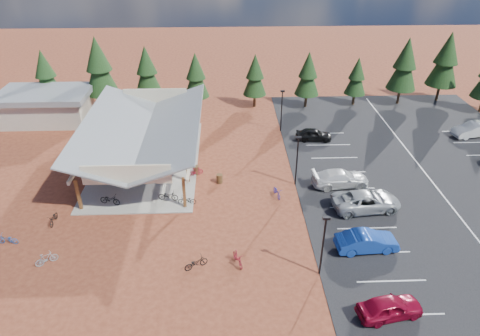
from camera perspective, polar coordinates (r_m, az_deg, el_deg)
ground at (r=39.77m, az=0.63°, el=-3.89°), size 140.00×140.00×0.00m
asphalt_lot at (r=46.79m, az=23.72°, el=-0.98°), size 27.00×44.00×0.04m
concrete_pad at (r=46.40m, az=-12.21°, el=0.90°), size 10.60×18.60×0.10m
bike_pavilion at (r=44.69m, az=-12.73°, el=5.10°), size 11.65×19.40×4.97m
outbuilding at (r=59.10m, az=-24.41°, el=7.56°), size 11.00×7.00×3.90m
lamp_post_0 at (r=30.72m, az=11.05°, el=-9.64°), size 0.50×0.25×5.14m
lamp_post_1 at (r=40.40m, az=7.63°, el=1.39°), size 0.50×0.25×5.14m
lamp_post_2 at (r=51.08m, az=5.58°, el=7.99°), size 0.50×0.25×5.14m
trash_bin_0 at (r=41.66m, az=-2.74°, el=-1.42°), size 0.60×0.60×0.90m
trash_bin_1 at (r=43.21m, az=-5.86°, el=-0.28°), size 0.60×0.60×0.90m
pine_0 at (r=62.04m, az=-24.53°, el=11.39°), size 3.42×3.42×7.97m
pine_1 at (r=58.71m, az=-18.31°, el=12.76°), size 4.19×4.19×9.77m
pine_2 at (r=58.85m, az=-12.33°, el=12.64°), size 3.52×3.52×8.19m
pine_3 at (r=56.82m, az=-5.91°, el=12.17°), size 3.28×3.28×7.65m
pine_4 at (r=57.57m, az=2.01°, el=12.27°), size 3.09×3.09×7.20m
pine_5 at (r=58.02m, az=9.05°, el=12.29°), size 3.24×3.24×7.55m
pine_6 at (r=60.34m, az=15.31°, el=11.71°), size 2.82×2.82×6.58m
pine_7 at (r=62.08m, az=21.13°, el=12.77°), size 3.90×3.90×9.07m
pine_8 at (r=65.34m, az=25.78°, el=12.90°), size 4.10×4.10×9.55m
bike_0 at (r=40.14m, az=-16.96°, el=-4.03°), size 2.00×1.12×1.00m
bike_1 at (r=44.54m, az=-15.01°, el=0.07°), size 1.92×0.87×1.12m
bike_2 at (r=47.62m, az=-16.09°, el=1.89°), size 1.89×0.93×0.95m
bike_3 at (r=52.56m, az=-12.99°, el=5.13°), size 1.60×0.63×0.94m
bike_4 at (r=39.47m, az=-9.55°, el=-3.66°), size 1.90×0.88×0.96m
bike_5 at (r=45.15m, az=-11.54°, el=0.85°), size 1.61×0.84×0.93m
bike_6 at (r=45.74m, az=-7.92°, el=1.53°), size 1.61×0.83×0.80m
bike_7 at (r=51.70m, az=-8.00°, el=5.24°), size 1.74×0.71×1.01m
bike_8 at (r=39.64m, az=-23.59°, el=-6.19°), size 0.65×1.77×0.92m
bike_9 at (r=35.62m, az=-24.41°, el=-10.94°), size 1.67×1.32×1.01m
bike_10 at (r=38.92m, az=-28.59°, el=-8.36°), size 1.76×0.77×0.90m
bike_11 at (r=32.52m, az=-0.31°, el=-11.94°), size 1.12×1.88×1.09m
bike_12 at (r=32.42m, az=-5.89°, el=-12.46°), size 1.95×1.42×0.98m
bike_14 at (r=39.78m, az=4.96°, el=-3.20°), size 0.99×1.86×0.93m
bike_15 at (r=42.92m, az=-5.92°, el=-0.48°), size 1.61×1.09×0.95m
bike_16 at (r=38.87m, az=-7.09°, el=-4.30°), size 1.66×0.64×0.86m
car_0 at (r=30.57m, az=19.35°, el=-17.10°), size 4.56×2.53×1.47m
car_1 at (r=34.91m, az=16.55°, el=-9.37°), size 4.93×2.01×1.59m
car_2 at (r=39.35m, az=16.51°, el=-4.22°), size 6.28×3.38×1.68m
car_3 at (r=42.07m, az=13.24°, el=-1.34°), size 5.63×2.68×1.58m
car_4 at (r=50.18m, az=9.80°, el=4.43°), size 4.23×2.03×1.40m
car_9 at (r=57.32m, az=28.69°, el=4.52°), size 5.26×2.68×1.65m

